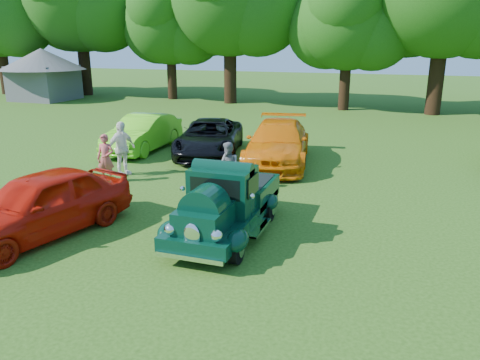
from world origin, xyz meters
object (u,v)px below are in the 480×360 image
(back_car_orange, at_px, (278,143))
(spectator_white, at_px, (122,149))
(back_car_lime, at_px, (143,133))
(spectator_pink, at_px, (106,158))
(hero_pickup, at_px, (226,204))
(back_car_black, at_px, (210,138))
(spectator_grey, at_px, (228,166))
(gazebo, at_px, (43,68))
(red_convertible, at_px, (40,204))

(back_car_orange, relative_size, spectator_white, 2.93)
(back_car_lime, xyz_separation_m, spectator_pink, (1.19, -4.44, 0.05))
(hero_pickup, bearing_deg, back_car_black, 115.15)
(spectator_pink, distance_m, spectator_grey, 4.08)
(back_car_lime, relative_size, gazebo, 0.70)
(hero_pickup, height_order, spectator_grey, hero_pickup)
(spectator_white, bearing_deg, back_car_black, -3.59)
(spectator_grey, bearing_deg, spectator_pink, -134.26)
(back_car_orange, xyz_separation_m, spectator_pink, (-4.69, -4.11, 0.00))
(back_car_black, xyz_separation_m, gazebo, (-19.11, 12.90, 1.70))
(back_car_black, bearing_deg, spectator_grey, -74.14)
(hero_pickup, height_order, back_car_orange, hero_pickup)
(red_convertible, height_order, gazebo, gazebo)
(red_convertible, bearing_deg, spectator_grey, 72.36)
(hero_pickup, distance_m, back_car_black, 8.09)
(back_car_black, bearing_deg, spectator_pink, -124.31)
(back_car_black, height_order, spectator_white, spectator_white)
(back_car_orange, xyz_separation_m, spectator_white, (-4.65, -3.23, 0.14))
(back_car_black, distance_m, back_car_orange, 2.99)
(hero_pickup, height_order, red_convertible, hero_pickup)
(back_car_lime, bearing_deg, back_car_black, 1.53)
(spectator_pink, xyz_separation_m, gazebo, (-17.37, 17.50, 1.61))
(spectator_pink, distance_m, spectator_white, 0.89)
(back_car_lime, xyz_separation_m, spectator_white, (1.24, -3.57, 0.19))
(back_car_black, bearing_deg, red_convertible, -107.76)
(hero_pickup, relative_size, gazebo, 0.67)
(back_car_lime, distance_m, spectator_white, 3.78)
(spectator_grey, distance_m, gazebo, 27.40)
(spectator_pink, relative_size, gazebo, 0.25)
(spectator_pink, distance_m, gazebo, 24.71)
(gazebo, bearing_deg, back_car_orange, -31.26)
(hero_pickup, bearing_deg, spectator_white, 144.93)
(hero_pickup, xyz_separation_m, back_car_black, (-3.44, 7.32, -0.02))
(hero_pickup, bearing_deg, spectator_grey, 109.25)
(red_convertible, relative_size, spectator_grey, 3.04)
(back_car_lime, distance_m, gazebo, 20.85)
(hero_pickup, height_order, back_car_black, hero_pickup)
(back_car_orange, height_order, spectator_pink, spectator_pink)
(red_convertible, height_order, spectator_pink, spectator_pink)
(spectator_pink, bearing_deg, spectator_grey, -2.29)
(back_car_lime, relative_size, back_car_orange, 0.83)
(hero_pickup, bearing_deg, back_car_orange, 94.09)
(red_convertible, height_order, back_car_orange, back_car_orange)
(red_convertible, relative_size, spectator_white, 2.44)
(back_car_lime, height_order, back_car_orange, back_car_orange)
(back_car_black, distance_m, gazebo, 23.12)
(spectator_grey, height_order, gazebo, gazebo)
(back_car_black, relative_size, back_car_orange, 0.93)
(back_car_lime, xyz_separation_m, back_car_orange, (5.88, -0.33, 0.05))
(hero_pickup, relative_size, red_convertible, 0.95)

